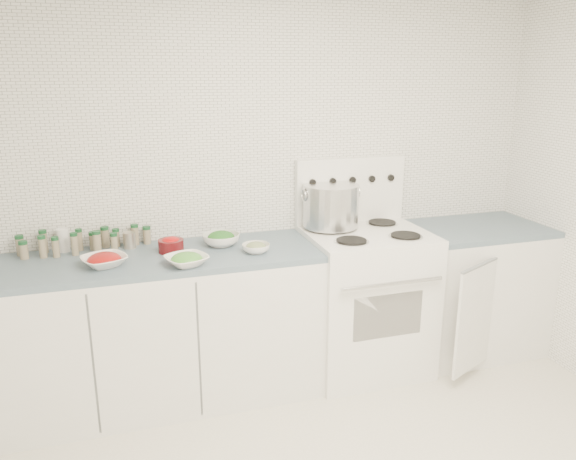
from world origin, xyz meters
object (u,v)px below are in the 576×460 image
Objects in this scene: stove at (364,296)px; stock_pot at (331,204)px; bowl_snowpea at (187,260)px; bowl_tomato at (104,260)px.

stove is 3.61× the size of stock_pot.
stock_pot reaches higher than bowl_snowpea.
bowl_snowpea is (-0.97, -0.36, -0.16)m from stock_pot.
bowl_tomato is (-1.40, -0.24, -0.16)m from stock_pot.
stove is at bearing 3.08° from bowl_tomato.
stock_pot is (-0.19, 0.15, 0.60)m from stove.
bowl_tomato is at bearing -170.28° from stock_pot.
bowl_tomato is 1.05× the size of bowl_snowpea.
stock_pot is 1.05m from bowl_snowpea.
stock_pot reaches higher than bowl_tomato.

